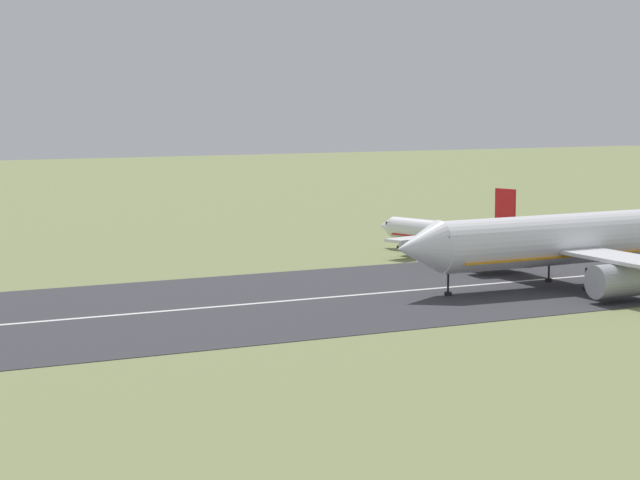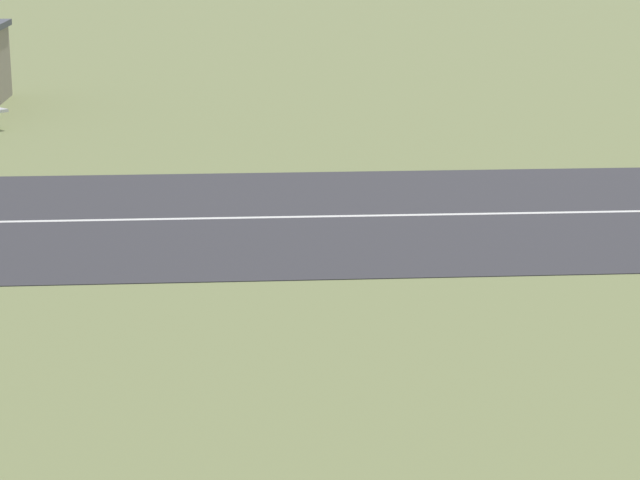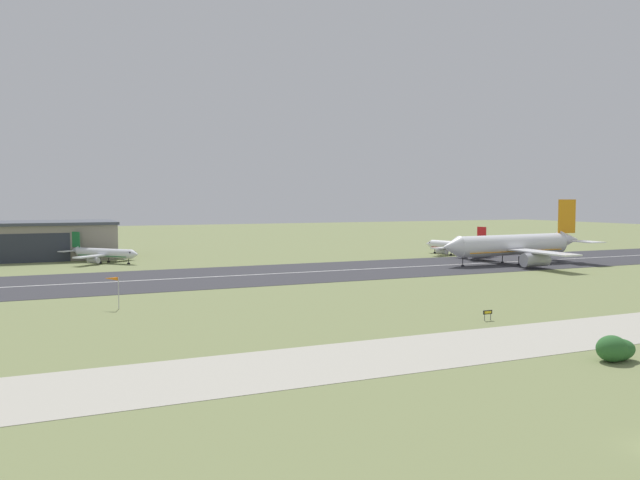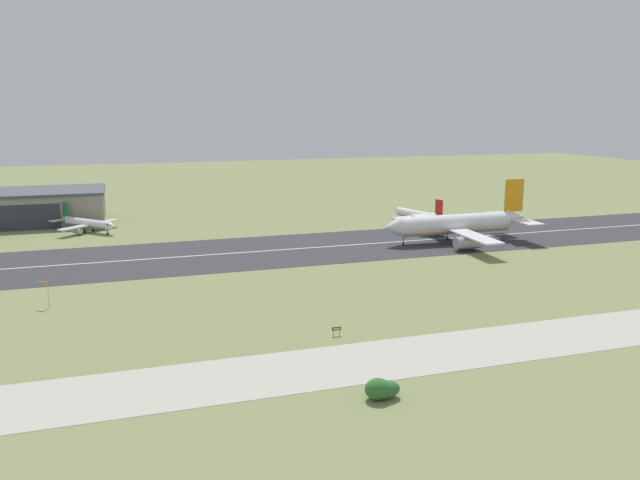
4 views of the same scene
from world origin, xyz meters
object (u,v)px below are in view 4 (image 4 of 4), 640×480
Objects in this scene: airplane_landing at (455,225)px; airplane_parked_centre at (88,223)px; shrub_clump at (381,389)px; runway_sign at (337,329)px; airplane_parked_west at (417,215)px; windsock_pole at (42,283)px.

airplane_landing is 2.11× the size of airplane_parked_centre.
runway_sign is at bearing 84.88° from shrub_clump.
airplane_landing reaches higher than airplane_parked_centre.
shrub_clump is at bearing -72.59° from airplane_parked_centre.
windsock_pole is at bearing -151.74° from airplane_parked_west.
airplane_landing reaches higher than airplane_parked_west.
windsock_pole reaches higher than runway_sign.
airplane_landing is 9.55× the size of shrub_clump.
airplane_parked_west is at bearing 56.52° from runway_sign.
windsock_pole is at bearing -93.65° from airplane_parked_centre.
airplane_parked_west is 115.44m from runway_sign.
airplane_landing is at bearing -25.50° from airplane_parked_centre.
airplane_parked_centre reaches higher than windsock_pole.
airplane_parked_centre is 124.72m from runway_sign.
runway_sign is (-63.68, -96.27, -1.81)m from airplane_parked_west.
runway_sign is (-60.57, -64.65, -4.18)m from airplane_landing.
runway_sign is (2.27, 25.31, -0.21)m from shrub_clump.
airplane_parked_west reaches higher than shrub_clump.
runway_sign is at bearing -33.52° from windsock_pole.
windsock_pole is (-115.37, -62.02, 1.89)m from airplane_parked_west.
airplane_parked_west reaches higher than windsock_pole.
windsock_pole is (-112.26, -30.40, -0.48)m from airplane_landing.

